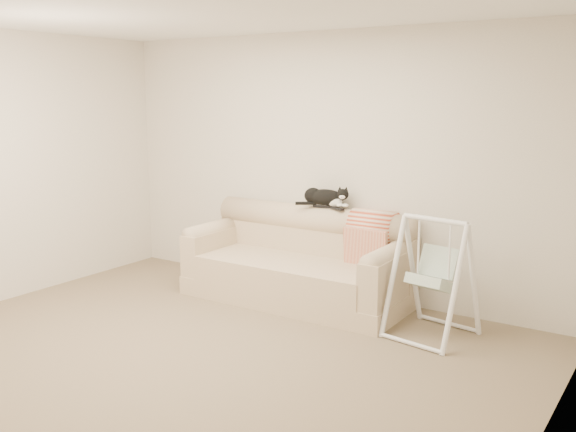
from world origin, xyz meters
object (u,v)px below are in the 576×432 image
object	(u,v)px
sofa	(300,264)
baby_swing	(433,277)
tuxedo_cat	(325,197)
remote_b	(337,209)
remote_a	(322,206)

from	to	relation	value
sofa	baby_swing	bearing A→B (deg)	-9.11
sofa	tuxedo_cat	world-z (taller)	tuxedo_cat
tuxedo_cat	baby_swing	xyz separation A→B (m)	(1.31, -0.47, -0.49)
remote_b	baby_swing	distance (m)	1.29
sofa	remote_a	bearing A→B (deg)	63.08
sofa	tuxedo_cat	size ratio (longest dim) A/B	4.19
tuxedo_cat	baby_swing	size ratio (longest dim) A/B	0.52
sofa	remote_b	world-z (taller)	remote_b
remote_a	remote_b	xyz separation A→B (m)	(0.19, -0.03, -0.00)
remote_a	tuxedo_cat	size ratio (longest dim) A/B	0.35
sofa	remote_a	size ratio (longest dim) A/B	11.96
remote_b	baby_swing	world-z (taller)	baby_swing
remote_b	tuxedo_cat	bearing A→B (deg)	165.54
remote_b	tuxedo_cat	distance (m)	0.19
sofa	remote_b	xyz separation A→B (m)	(0.30, 0.20, 0.56)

